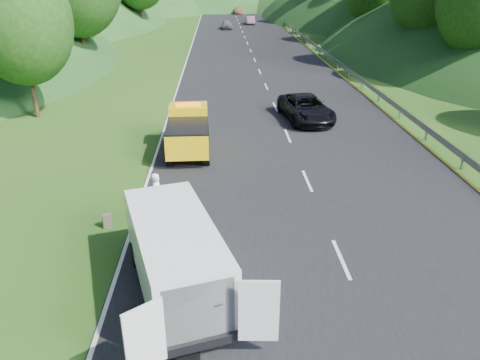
{
  "coord_description": "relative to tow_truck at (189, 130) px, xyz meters",
  "views": [
    {
      "loc": [
        -0.76,
        -14.22,
        8.3
      ],
      "look_at": [
        -0.03,
        1.37,
        1.3
      ],
      "focal_mm": 35.0,
      "sensor_mm": 36.0,
      "label": 1
    }
  ],
  "objects": [
    {
      "name": "tree_line_left",
      "position": [
        -16.73,
        52.09,
        -1.1
      ],
      "size": [
        14.0,
        140.0,
        14.0
      ],
      "primitive_type": null,
      "color": "#2B5A1A",
      "rests_on": "ground"
    },
    {
      "name": "tree_line_right",
      "position": [
        25.27,
        52.09,
        -1.1
      ],
      "size": [
        14.0,
        140.0,
        14.0
      ],
      "primitive_type": null,
      "color": "#2B5A1A",
      "rests_on": "ground"
    },
    {
      "name": "road_surface",
      "position": [
        5.27,
        32.09,
        -1.09
      ],
      "size": [
        14.0,
        200.0,
        0.02
      ],
      "primitive_type": "cube",
      "color": "black",
      "rests_on": "ground"
    },
    {
      "name": "dist_car_c",
      "position": [
        6.15,
        81.42,
        -1.1
      ],
      "size": [
        2.04,
        5.02,
        1.46
      ],
      "primitive_type": "imported",
      "color": "#AD6C56",
      "rests_on": "ground"
    },
    {
      "name": "child",
      "position": [
        -0.42,
        -7.87,
        -1.1
      ],
      "size": [
        0.57,
        0.54,
        0.93
      ],
      "primitive_type": "imported",
      "rotation": [
        0.0,
        0.0,
        -0.57
      ],
      "color": "tan",
      "rests_on": "ground"
    },
    {
      "name": "suitcase",
      "position": [
        -2.5,
        -7.49,
        -0.84
      ],
      "size": [
        0.36,
        0.29,
        0.51
      ],
      "primitive_type": "cube",
      "rotation": [
        0.0,
        0.0,
        0.42
      ],
      "color": "#615E49",
      "rests_on": "ground"
    },
    {
      "name": "ground",
      "position": [
        2.27,
        -7.91,
        -1.1
      ],
      "size": [
        320.0,
        320.0,
        0.0
      ],
      "primitive_type": "plane",
      "color": "#38661E",
      "rests_on": "ground"
    },
    {
      "name": "guardrail",
      "position": [
        12.57,
        44.59,
        -1.1
      ],
      "size": [
        0.06,
        140.0,
        1.52
      ],
      "primitive_type": "cube",
      "color": "gray",
      "rests_on": "ground"
    },
    {
      "name": "white_van",
      "position": [
        0.22,
        -11.19,
        0.16
      ],
      "size": [
        4.34,
        6.75,
        2.22
      ],
      "rotation": [
        0.0,
        0.0,
        0.29
      ],
      "color": "black",
      "rests_on": "ground"
    },
    {
      "name": "passing_suv",
      "position": [
        6.76,
        5.05,
        -1.1
      ],
      "size": [
        3.11,
        5.55,
        1.47
      ],
      "primitive_type": "imported",
      "rotation": [
        0.0,
        0.0,
        0.13
      ],
      "color": "black",
      "rests_on": "ground"
    },
    {
      "name": "dist_car_a",
      "position": [
        3.09,
        53.74,
        -1.1
      ],
      "size": [
        1.57,
        3.91,
        1.33
      ],
      "primitive_type": "imported",
      "color": "#525056",
      "rests_on": "ground"
    },
    {
      "name": "hills_backdrop",
      "position": [
        8.77,
        126.79,
        -1.1
      ],
      "size": [
        201.0,
        288.6,
        44.0
      ],
      "primitive_type": null,
      "color": "#2D5B23",
      "rests_on": "ground"
    },
    {
      "name": "dist_car_b",
      "position": [
        7.17,
        60.73,
        -1.1
      ],
      "size": [
        1.37,
        3.94,
        1.3
      ],
      "primitive_type": "imported",
      "color": "#764F60",
      "rests_on": "ground"
    },
    {
      "name": "tow_truck",
      "position": [
        0.0,
        0.0,
        0.0
      ],
      "size": [
        2.1,
        5.28,
        2.25
      ],
      "rotation": [
        0.0,
        0.0,
        0.02
      ],
      "color": "black",
      "rests_on": "ground"
    },
    {
      "name": "worker",
      "position": [
        1.34,
        -13.42,
        -1.1
      ],
      "size": [
        1.15,
        0.82,
        1.6
      ],
      "primitive_type": "imported",
      "rotation": [
        0.0,
        0.0,
        0.24
      ],
      "color": "black",
      "rests_on": "ground"
    },
    {
      "name": "woman",
      "position": [
        -0.77,
        -6.71,
        -1.1
      ],
      "size": [
        0.54,
        0.68,
        1.67
      ],
      "primitive_type": "imported",
      "rotation": [
        0.0,
        0.0,
        1.4
      ],
      "color": "white",
      "rests_on": "ground"
    }
  ]
}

